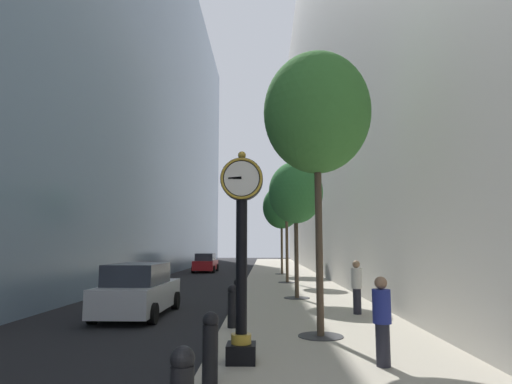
{
  "coord_description": "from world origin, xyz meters",
  "views": [
    {
      "loc": [
        1.19,
        -2.5,
        2.34
      ],
      "look_at": [
        0.81,
        17.39,
        4.81
      ],
      "focal_mm": 30.36,
      "sensor_mm": 36.0,
      "label": 1
    }
  ],
  "objects_px": {
    "bollard_fourth": "(232,305)",
    "car_red_mid": "(206,263)",
    "pedestrian_walking": "(357,285)",
    "pedestrian_by_clock": "(382,319)",
    "street_tree_mid_near": "(296,193)",
    "bollard_second": "(210,346)",
    "street_tree_mid_far": "(286,196)",
    "car_silver_near": "(139,291)",
    "street_clock": "(242,244)",
    "street_tree_far": "(282,207)",
    "bollard_fifth": "(238,295)",
    "street_tree_near": "(317,114)"
  },
  "relations": [
    {
      "from": "bollard_fifth",
      "to": "street_tree_mid_near",
      "type": "distance_m",
      "value": 6.17
    },
    {
      "from": "bollard_second",
      "to": "pedestrian_by_clock",
      "type": "height_order",
      "value": "pedestrian_by_clock"
    },
    {
      "from": "street_tree_near",
      "to": "street_tree_mid_far",
      "type": "distance_m",
      "value": 15.53
    },
    {
      "from": "bollard_fifth",
      "to": "street_tree_near",
      "type": "height_order",
      "value": "street_tree_near"
    },
    {
      "from": "bollard_fifth",
      "to": "street_clock",
      "type": "bearing_deg",
      "value": -85.87
    },
    {
      "from": "street_clock",
      "to": "bollard_second",
      "type": "bearing_deg",
      "value": -108.12
    },
    {
      "from": "pedestrian_walking",
      "to": "pedestrian_by_clock",
      "type": "relative_size",
      "value": 1.06
    },
    {
      "from": "street_tree_mid_near",
      "to": "car_red_mid",
      "type": "bearing_deg",
      "value": 108.12
    },
    {
      "from": "bollard_fifth",
      "to": "car_silver_near",
      "type": "distance_m",
      "value": 3.37
    },
    {
      "from": "car_silver_near",
      "to": "car_red_mid",
      "type": "bearing_deg",
      "value": 92.4
    },
    {
      "from": "street_tree_mid_near",
      "to": "street_tree_far",
      "type": "bearing_deg",
      "value": 90.0
    },
    {
      "from": "street_tree_mid_near",
      "to": "pedestrian_by_clock",
      "type": "xyz_separation_m",
      "value": [
        0.81,
        -10.38,
        -3.62
      ]
    },
    {
      "from": "bollard_fifth",
      "to": "pedestrian_by_clock",
      "type": "bearing_deg",
      "value": -63.51
    },
    {
      "from": "pedestrian_walking",
      "to": "car_red_mid",
      "type": "distance_m",
      "value": 25.82
    },
    {
      "from": "street_clock",
      "to": "car_red_mid",
      "type": "bearing_deg",
      "value": 98.97
    },
    {
      "from": "bollard_fifth",
      "to": "pedestrian_by_clock",
      "type": "xyz_separation_m",
      "value": [
        3.06,
        -6.14,
        0.26
      ]
    },
    {
      "from": "bollard_fifth",
      "to": "car_silver_near",
      "type": "relative_size",
      "value": 0.25
    },
    {
      "from": "bollard_second",
      "to": "pedestrian_by_clock",
      "type": "distance_m",
      "value": 3.26
    },
    {
      "from": "pedestrian_by_clock",
      "to": "street_tree_mid_far",
      "type": "bearing_deg",
      "value": 92.57
    },
    {
      "from": "street_tree_near",
      "to": "street_tree_mid_far",
      "type": "relative_size",
      "value": 1.12
    },
    {
      "from": "street_tree_near",
      "to": "street_tree_far",
      "type": "height_order",
      "value": "street_tree_near"
    },
    {
      "from": "street_tree_near",
      "to": "street_tree_mid_near",
      "type": "xyz_separation_m",
      "value": [
        0.0,
        7.76,
        -1.13
      ]
    },
    {
      "from": "bollard_fifth",
      "to": "street_tree_near",
      "type": "bearing_deg",
      "value": -57.48
    },
    {
      "from": "street_tree_mid_far",
      "to": "pedestrian_walking",
      "type": "distance_m",
      "value": 12.88
    },
    {
      "from": "bollard_fourth",
      "to": "street_tree_mid_far",
      "type": "bearing_deg",
      "value": 81.16
    },
    {
      "from": "street_tree_far",
      "to": "pedestrian_walking",
      "type": "xyz_separation_m",
      "value": [
        1.64,
        -19.79,
        -4.31
      ]
    },
    {
      "from": "street_clock",
      "to": "street_tree_mid_far",
      "type": "bearing_deg",
      "value": 84.22
    },
    {
      "from": "car_red_mid",
      "to": "street_tree_far",
      "type": "bearing_deg",
      "value": -35.31
    },
    {
      "from": "street_tree_mid_near",
      "to": "pedestrian_by_clock",
      "type": "bearing_deg",
      "value": -85.52
    },
    {
      "from": "street_tree_mid_near",
      "to": "street_tree_far",
      "type": "distance_m",
      "value": 15.54
    },
    {
      "from": "bollard_second",
      "to": "street_tree_mid_far",
      "type": "distance_m",
      "value": 19.93
    },
    {
      "from": "pedestrian_by_clock",
      "to": "car_red_mid",
      "type": "bearing_deg",
      "value": 103.65
    },
    {
      "from": "car_silver_near",
      "to": "pedestrian_by_clock",
      "type": "bearing_deg",
      "value": -45.04
    },
    {
      "from": "street_clock",
      "to": "street_tree_mid_near",
      "type": "relative_size",
      "value": 0.7
    },
    {
      "from": "street_tree_mid_near",
      "to": "street_tree_far",
      "type": "height_order",
      "value": "street_tree_far"
    },
    {
      "from": "bollard_fourth",
      "to": "pedestrian_by_clock",
      "type": "height_order",
      "value": "pedestrian_by_clock"
    },
    {
      "from": "street_clock",
      "to": "street_tree_far",
      "type": "bearing_deg",
      "value": 85.96
    },
    {
      "from": "street_tree_mid_near",
      "to": "street_tree_mid_far",
      "type": "relative_size",
      "value": 0.91
    },
    {
      "from": "bollard_fourth",
      "to": "street_tree_mid_far",
      "type": "distance_m",
      "value": 15.31
    },
    {
      "from": "bollard_fourth",
      "to": "car_red_mid",
      "type": "xyz_separation_m",
      "value": [
        -4.37,
        26.87,
        0.07
      ]
    },
    {
      "from": "street_tree_mid_near",
      "to": "car_red_mid",
      "type": "xyz_separation_m",
      "value": [
        -6.61,
        20.21,
        -3.81
      ]
    },
    {
      "from": "street_clock",
      "to": "pedestrian_by_clock",
      "type": "xyz_separation_m",
      "value": [
        2.63,
        -0.2,
        -1.38
      ]
    },
    {
      "from": "street_tree_far",
      "to": "bollard_fifth",
      "type": "bearing_deg",
      "value": -96.48
    },
    {
      "from": "pedestrian_by_clock",
      "to": "car_red_mid",
      "type": "relative_size",
      "value": 0.39
    },
    {
      "from": "street_tree_mid_far",
      "to": "bollard_second",
      "type": "bearing_deg",
      "value": -96.65
    },
    {
      "from": "street_tree_mid_near",
      "to": "car_red_mid",
      "type": "relative_size",
      "value": 1.41
    },
    {
      "from": "bollard_second",
      "to": "bollard_fourth",
      "type": "relative_size",
      "value": 1.0
    },
    {
      "from": "street_clock",
      "to": "car_silver_near",
      "type": "xyz_separation_m",
      "value": [
        -3.78,
        6.22,
        -1.53
      ]
    },
    {
      "from": "street_tree_far",
      "to": "pedestrian_by_clock",
      "type": "height_order",
      "value": "street_tree_far"
    },
    {
      "from": "bollard_fifth",
      "to": "street_tree_mid_far",
      "type": "bearing_deg",
      "value": 79.41
    }
  ]
}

